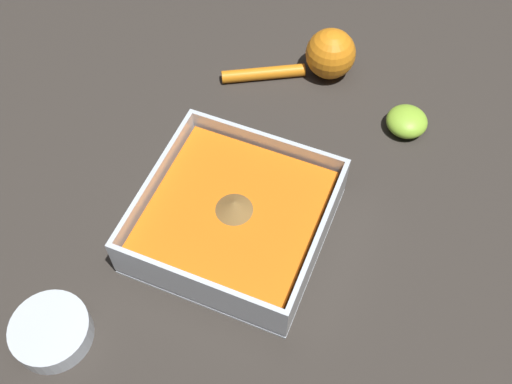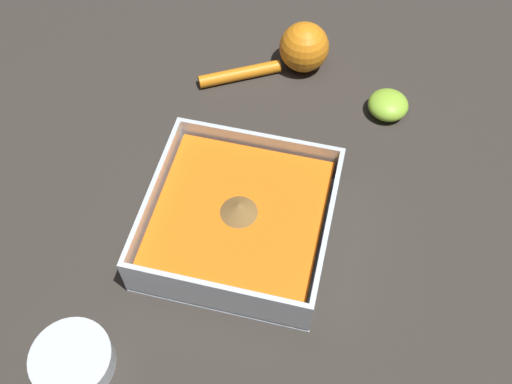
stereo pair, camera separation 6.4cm
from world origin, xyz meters
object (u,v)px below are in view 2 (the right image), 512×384
object	(u,v)px
spice_bowl	(73,361)
lemon_half	(388,105)
lemon_squeezer	(298,50)
square_dish	(239,222)

from	to	relation	value
spice_bowl	lemon_half	distance (m)	0.54
spice_bowl	lemon_half	bearing A→B (deg)	147.04
spice_bowl	lemon_squeezer	distance (m)	0.53
square_dish	lemon_squeezer	size ratio (longest dim) A/B	1.20
square_dish	lemon_squeezer	distance (m)	0.31
square_dish	spice_bowl	bearing A→B (deg)	-33.22
square_dish	lemon_half	size ratio (longest dim) A/B	3.81
lemon_squeezer	lemon_half	bearing A→B (deg)	-52.31
lemon_half	square_dish	bearing A→B (deg)	-32.73
lemon_squeezer	lemon_half	xyz separation A→B (m)	(0.06, 0.14, -0.02)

